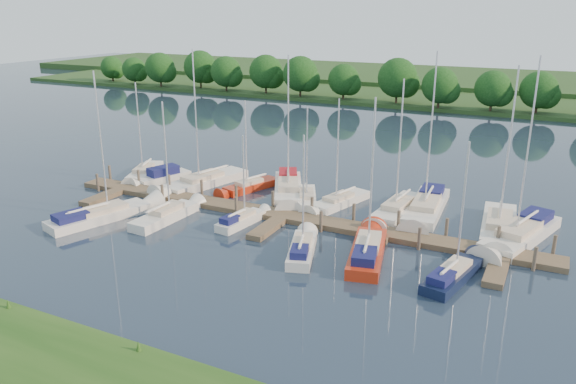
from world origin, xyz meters
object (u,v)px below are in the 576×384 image
at_px(sailboat_n_5, 306,199).
at_px(sailboat_n_0, 144,174).
at_px(dock, 281,219).
at_px(sailboat_s_2, 242,221).
at_px(motorboat, 162,178).

bearing_deg(sailboat_n_5, sailboat_n_0, -25.35).
distance_m(dock, sailboat_s_2, 3.00).
distance_m(sailboat_n_0, motorboat, 2.73).
xyz_separation_m(sailboat_n_0, sailboat_s_2, (15.06, -6.70, 0.05)).
bearing_deg(sailboat_n_0, motorboat, 146.34).
distance_m(dock, sailboat_n_0, 18.03).
relative_size(sailboat_n_0, motorboat, 1.58).
relative_size(motorboat, sailboat_n_5, 0.71).
xyz_separation_m(sailboat_n_0, motorboat, (2.66, -0.59, 0.09)).
height_order(sailboat_n_0, motorboat, sailboat_n_0).
bearing_deg(motorboat, sailboat_n_5, -157.56).
bearing_deg(sailboat_n_0, sailboat_s_2, 134.91).
bearing_deg(sailboat_n_5, dock, 64.90).
relative_size(sailboat_n_0, sailboat_s_2, 1.32).
xyz_separation_m(motorboat, sailboat_n_5, (14.69, 0.62, -0.09)).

